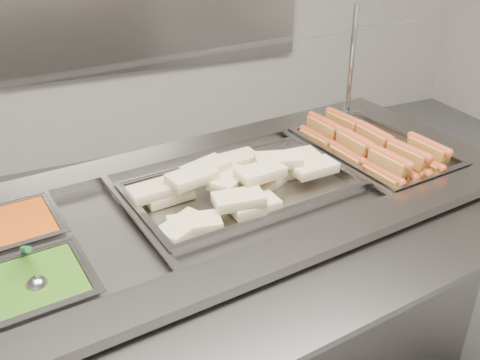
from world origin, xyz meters
name	(u,v)px	position (x,y,z in m)	size (l,w,h in m)	color
steam_counter	(228,301)	(0.10, 0.34, 0.43)	(1.87, 1.01, 0.86)	slate
tray_rail	(330,295)	(0.16, -0.14, 0.81)	(1.73, 0.56, 0.05)	gray
sneeze_guard	(190,59)	(0.08, 0.55, 1.20)	(1.59, 0.47, 0.42)	#BCBBC0
pan_hotdogs	(372,157)	(0.69, 0.42, 0.81)	(0.39, 0.56, 0.10)	gray
pan_wraps	(243,193)	(0.16, 0.35, 0.83)	(0.69, 0.46, 0.07)	gray
pan_beans	(3,239)	(-0.52, 0.41, 0.82)	(0.31, 0.26, 0.10)	gray
pan_peas	(26,299)	(-0.49, 0.13, 0.82)	(0.31, 0.26, 0.10)	gray
hotdogs_in_buns	(369,147)	(0.66, 0.41, 0.86)	(0.31, 0.51, 0.11)	#955E1F
tortilla_wraps	(238,181)	(0.15, 0.36, 0.87)	(0.65, 0.38, 0.09)	beige
serving_spoon	(35,279)	(-0.46, 0.13, 0.86)	(0.05, 0.17, 0.13)	#A0A1A5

